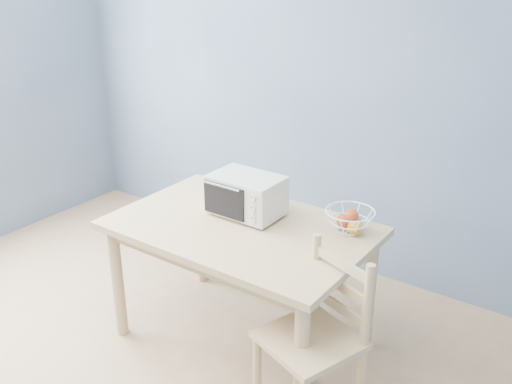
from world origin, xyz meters
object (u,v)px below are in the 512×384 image
Objects in this scene: toaster_oven at (244,194)px; fruit_basket at (351,220)px; dining_chair at (316,340)px; dining_table at (241,241)px.

fruit_basket is at bearing 14.46° from toaster_oven.
dining_chair is (0.71, -0.39, -0.44)m from toaster_oven.
dining_table is 0.26m from toaster_oven.
dining_table is 0.61m from fruit_basket.
dining_chair is at bearing -28.75° from toaster_oven.
dining_table is 5.06× the size of fruit_basket.
dining_table is at bearing 176.66° from dining_chair.
toaster_oven reaches higher than dining_table.
toaster_oven is at bearing 170.40° from dining_chair.
dining_chair is (0.64, -0.27, -0.22)m from dining_table.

